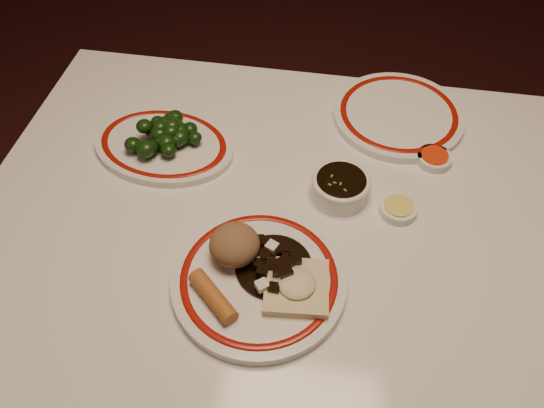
{
  "coord_description": "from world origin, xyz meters",
  "views": [
    {
      "loc": [
        0.01,
        -0.52,
        1.46
      ],
      "look_at": [
        -0.08,
        0.02,
        0.8
      ],
      "focal_mm": 35.0,
      "sensor_mm": 36.0,
      "label": 1
    }
  ],
  "objects_px": {
    "spring_roll": "(213,296)",
    "dining_table": "(313,271)",
    "fried_wonton": "(297,286)",
    "soy_bowl": "(340,188)",
    "rice_mound": "(235,245)",
    "broccoli_plate": "(164,145)",
    "stirfry_heap": "(276,264)",
    "broccoli_pile": "(166,133)",
    "main_plate": "(259,279)"
  },
  "relations": [
    {
      "from": "stirfry_heap",
      "to": "broccoli_pile",
      "type": "bearing_deg",
      "value": 135.29
    },
    {
      "from": "main_plate",
      "to": "rice_mound",
      "type": "height_order",
      "value": "rice_mound"
    },
    {
      "from": "spring_roll",
      "to": "stirfry_heap",
      "type": "bearing_deg",
      "value": -6.05
    },
    {
      "from": "spring_roll",
      "to": "dining_table",
      "type": "bearing_deg",
      "value": -0.51
    },
    {
      "from": "rice_mound",
      "to": "soy_bowl",
      "type": "distance_m",
      "value": 0.23
    },
    {
      "from": "stirfry_heap",
      "to": "soy_bowl",
      "type": "bearing_deg",
      "value": 64.83
    },
    {
      "from": "fried_wonton",
      "to": "soy_bowl",
      "type": "distance_m",
      "value": 0.22
    },
    {
      "from": "rice_mound",
      "to": "broccoli_pile",
      "type": "height_order",
      "value": "rice_mound"
    },
    {
      "from": "main_plate",
      "to": "broccoli_plate",
      "type": "xyz_separation_m",
      "value": [
        -0.23,
        0.26,
        -0.0
      ]
    },
    {
      "from": "rice_mound",
      "to": "broccoli_pile",
      "type": "xyz_separation_m",
      "value": [
        -0.18,
        0.23,
        -0.01
      ]
    },
    {
      "from": "main_plate",
      "to": "soy_bowl",
      "type": "distance_m",
      "value": 0.23
    },
    {
      "from": "spring_roll",
      "to": "broccoli_plate",
      "type": "height_order",
      "value": "spring_roll"
    },
    {
      "from": "rice_mound",
      "to": "stirfry_heap",
      "type": "relative_size",
      "value": 0.66
    },
    {
      "from": "broccoli_plate",
      "to": "soy_bowl",
      "type": "relative_size",
      "value": 2.99
    },
    {
      "from": "rice_mound",
      "to": "broccoli_plate",
      "type": "relative_size",
      "value": 0.26
    },
    {
      "from": "broccoli_plate",
      "to": "fried_wonton",
      "type": "bearing_deg",
      "value": -43.36
    },
    {
      "from": "soy_bowl",
      "to": "broccoli_plate",
      "type": "bearing_deg",
      "value": 169.53
    },
    {
      "from": "spring_roll",
      "to": "soy_bowl",
      "type": "xyz_separation_m",
      "value": [
        0.17,
        0.25,
        -0.01
      ]
    },
    {
      "from": "fried_wonton",
      "to": "broccoli_pile",
      "type": "bearing_deg",
      "value": 135.65
    },
    {
      "from": "main_plate",
      "to": "spring_roll",
      "type": "relative_size",
      "value": 3.11
    },
    {
      "from": "broccoli_pile",
      "to": "soy_bowl",
      "type": "xyz_separation_m",
      "value": [
        0.33,
        -0.06,
        -0.02
      ]
    },
    {
      "from": "fried_wonton",
      "to": "broccoli_pile",
      "type": "height_order",
      "value": "broccoli_pile"
    },
    {
      "from": "broccoli_pile",
      "to": "fried_wonton",
      "type": "bearing_deg",
      "value": -44.35
    },
    {
      "from": "fried_wonton",
      "to": "rice_mound",
      "type": "bearing_deg",
      "value": 156.01
    },
    {
      "from": "dining_table",
      "to": "main_plate",
      "type": "distance_m",
      "value": 0.16
    },
    {
      "from": "dining_table",
      "to": "rice_mound",
      "type": "distance_m",
      "value": 0.19
    },
    {
      "from": "rice_mound",
      "to": "broccoli_plate",
      "type": "distance_m",
      "value": 0.3
    },
    {
      "from": "dining_table",
      "to": "main_plate",
      "type": "xyz_separation_m",
      "value": [
        -0.08,
        -0.1,
        0.1
      ]
    },
    {
      "from": "stirfry_heap",
      "to": "soy_bowl",
      "type": "xyz_separation_m",
      "value": [
        0.08,
        0.18,
        -0.01
      ]
    },
    {
      "from": "main_plate",
      "to": "rice_mound",
      "type": "relative_size",
      "value": 3.72
    },
    {
      "from": "soy_bowl",
      "to": "fried_wonton",
      "type": "bearing_deg",
      "value": -102.6
    },
    {
      "from": "main_plate",
      "to": "fried_wonton",
      "type": "distance_m",
      "value": 0.06
    },
    {
      "from": "fried_wonton",
      "to": "soy_bowl",
      "type": "bearing_deg",
      "value": 77.4
    },
    {
      "from": "spring_roll",
      "to": "soy_bowl",
      "type": "height_order",
      "value": "spring_roll"
    },
    {
      "from": "fried_wonton",
      "to": "broccoli_pile",
      "type": "distance_m",
      "value": 0.4
    },
    {
      "from": "main_plate",
      "to": "rice_mound",
      "type": "xyz_separation_m",
      "value": [
        -0.04,
        0.03,
        0.04
      ]
    },
    {
      "from": "dining_table",
      "to": "broccoli_pile",
      "type": "relative_size",
      "value": 8.81
    },
    {
      "from": "spring_roll",
      "to": "stirfry_heap",
      "type": "height_order",
      "value": "stirfry_heap"
    },
    {
      "from": "dining_table",
      "to": "soy_bowl",
      "type": "height_order",
      "value": "soy_bowl"
    },
    {
      "from": "dining_table",
      "to": "spring_roll",
      "type": "distance_m",
      "value": 0.24
    },
    {
      "from": "main_plate",
      "to": "soy_bowl",
      "type": "bearing_deg",
      "value": 61.86
    },
    {
      "from": "dining_table",
      "to": "stirfry_heap",
      "type": "distance_m",
      "value": 0.15
    },
    {
      "from": "fried_wonton",
      "to": "broccoli_plate",
      "type": "height_order",
      "value": "fried_wonton"
    },
    {
      "from": "dining_table",
      "to": "spring_roll",
      "type": "relative_size",
      "value": 12.68
    },
    {
      "from": "fried_wonton",
      "to": "soy_bowl",
      "type": "xyz_separation_m",
      "value": [
        0.05,
        0.21,
        -0.01
      ]
    },
    {
      "from": "spring_roll",
      "to": "main_plate",
      "type": "bearing_deg",
      "value": -6.23
    },
    {
      "from": "spring_roll",
      "to": "soy_bowl",
      "type": "relative_size",
      "value": 0.95
    },
    {
      "from": "spring_roll",
      "to": "broccoli_plate",
      "type": "relative_size",
      "value": 0.32
    },
    {
      "from": "spring_roll",
      "to": "soy_bowl",
      "type": "bearing_deg",
      "value": 9.07
    },
    {
      "from": "dining_table",
      "to": "fried_wonton",
      "type": "distance_m",
      "value": 0.16
    }
  ]
}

